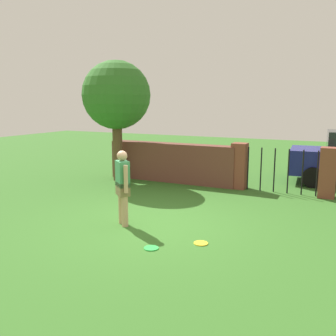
% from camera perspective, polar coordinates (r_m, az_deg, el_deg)
% --- Properties ---
extents(ground_plane, '(40.00, 40.00, 0.00)m').
position_cam_1_polar(ground_plane, '(8.25, -2.49, -8.43)').
color(ground_plane, '#336623').
extents(brick_wall, '(4.40, 0.50, 1.28)m').
position_cam_1_polar(brick_wall, '(12.33, 0.53, 0.85)').
color(brick_wall, brown).
rests_on(brick_wall, ground).
extents(tree, '(2.24, 2.24, 3.97)m').
position_cam_1_polar(tree, '(12.48, -7.94, 10.89)').
color(tree, brown).
rests_on(tree, ground).
extents(person, '(0.44, 0.40, 1.62)m').
position_cam_1_polar(person, '(7.95, -6.98, -2.50)').
color(person, tan).
rests_on(person, ground).
extents(fence_gate, '(2.94, 0.44, 1.40)m').
position_cam_1_polar(fence_gate, '(11.26, 17.02, -0.17)').
color(fence_gate, brown).
rests_on(fence_gate, ground).
extents(frisbee_green, '(0.27, 0.27, 0.02)m').
position_cam_1_polar(frisbee_green, '(6.89, -2.61, -12.19)').
color(frisbee_green, green).
rests_on(frisbee_green, ground).
extents(frisbee_yellow, '(0.27, 0.27, 0.02)m').
position_cam_1_polar(frisbee_yellow, '(7.13, 5.07, -11.44)').
color(frisbee_yellow, yellow).
rests_on(frisbee_yellow, ground).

